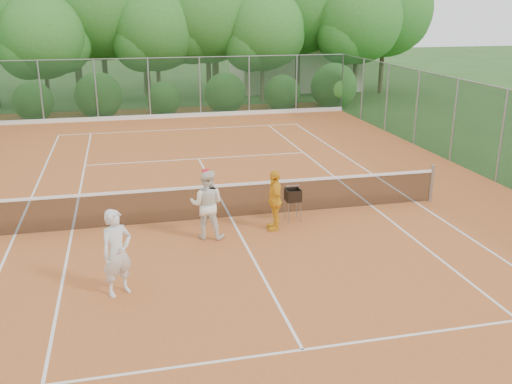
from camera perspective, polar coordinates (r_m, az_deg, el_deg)
ground at (r=15.44m, az=-2.54°, el=-2.64°), size 120.00×120.00×0.00m
clay_court at (r=15.43m, az=-2.54°, el=-2.61°), size 18.00×36.00×0.02m
club_building at (r=40.12m, az=3.79°, el=12.40°), size 8.00×5.00×3.00m
tennis_net at (r=15.26m, az=-2.57°, el=-0.78°), size 11.97×0.10×1.10m
player_white at (r=11.46m, az=-13.73°, el=-5.91°), size 0.77×0.69×1.76m
player_center_grp at (r=13.88m, az=-4.94°, el=-1.20°), size 1.01×0.89×1.76m
player_yellow at (r=14.39m, az=1.87°, el=-0.80°), size 0.43×0.94×1.57m
ball_hopper at (r=15.06m, az=3.72°, el=-0.37°), size 0.38×0.38×0.86m
stray_ball_a at (r=27.62m, az=-4.39°, el=6.76°), size 0.07×0.07×0.07m
stray_ball_b at (r=28.44m, az=-1.86°, el=7.13°), size 0.07×0.07×0.07m
stray_ball_c at (r=26.94m, az=-4.12°, el=6.48°), size 0.07×0.07×0.07m
court_markings at (r=15.43m, az=-2.54°, el=-2.56°), size 11.03×23.83×0.01m
fence_back at (r=29.58m, az=-8.12°, el=10.27°), size 18.07×0.07×3.00m
tropical_treeline at (r=34.66m, az=-6.79°, el=17.41°), size 32.10×8.49×15.03m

